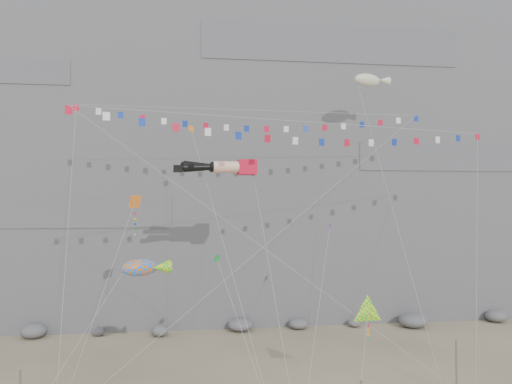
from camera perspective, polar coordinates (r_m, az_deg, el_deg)
cliff at (r=66.80m, az=-3.10°, el=9.15°), size 80.00×28.00×50.00m
talus_boulders at (r=52.37m, az=-1.78°, el=-14.95°), size 60.00×3.00×1.20m
anchor_pole_right at (r=38.03m, az=21.93°, el=-18.23°), size 0.12×0.12×3.84m
legs_kite at (r=39.58m, az=-3.65°, el=2.82°), size 7.27×14.03×20.51m
flag_banner_upper at (r=45.28m, az=0.05°, el=9.29°), size 30.89×14.35×28.73m
flag_banner_lower at (r=38.04m, az=6.06°, el=7.94°), size 32.71×10.60×22.24m
harlequin_kite at (r=37.23m, az=-13.67°, el=-1.15°), size 4.83×7.91×15.25m
fish_windsock at (r=34.53m, az=-13.14°, el=-8.43°), size 8.19×4.99×11.30m
delta_kite at (r=32.78m, az=12.69°, el=-13.33°), size 4.05×5.84×8.74m
blimp_windsock at (r=50.56m, az=12.64°, el=12.31°), size 4.22×15.60×28.65m
small_kite_a at (r=42.78m, az=-7.28°, el=6.63°), size 5.47×16.10×25.21m
small_kite_b at (r=41.02m, az=8.38°, el=-4.30°), size 5.50×11.85×16.51m
small_kite_c at (r=35.38m, az=-4.41°, el=-7.82°), size 3.65×8.58×12.45m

